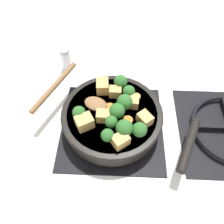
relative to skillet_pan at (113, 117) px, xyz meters
The scene contains 24 objects.
ground_plane 0.06m from the skillet_pan, 113.07° to the right, with size 2.40×2.40×0.00m, color white.
front_burner_grate 0.04m from the skillet_pan, 113.07° to the right, with size 0.31×0.31×0.03m.
skillet_pan is the anchor object (origin of this frame).
wooden_spoon 0.14m from the skillet_pan, 114.74° to the right, with size 0.21×0.22×0.02m.
tofu_cube_center_large 0.05m from the skillet_pan, 46.45° to the right, with size 0.04×0.03×0.03m, color tan.
tofu_cube_near_handle 0.10m from the skillet_pan, 157.33° to the right, with size 0.04×0.04×0.04m, color tan.
tofu_cube_east_chunk 0.11m from the skillet_pan, 13.44° to the left, with size 0.04×0.03×0.03m, color tan.
tofu_cube_west_chunk 0.07m from the skillet_pan, 117.33° to the left, with size 0.04×0.03×0.03m, color tan.
tofu_cube_back_piece 0.10m from the skillet_pan, 56.98° to the right, with size 0.04×0.04×0.04m, color tan.
tofu_cube_front_piece 0.07m from the skillet_pan, behind, with size 0.04×0.03×0.03m, color tan.
tofu_cube_mid_small 0.10m from the skillet_pan, 71.53° to the left, with size 0.04×0.03×0.03m, color tan.
broccoli_floret_near_spoon 0.09m from the skillet_pan, 25.20° to the left, with size 0.04×0.04×0.05m.
broccoli_floret_center_top 0.07m from the skillet_pan, ahead, with size 0.03×0.03×0.04m.
broccoli_floret_east_rim 0.05m from the skillet_pan, 38.04° to the left, with size 0.04×0.04×0.05m.
broccoli_floret_west_rim 0.10m from the skillet_pan, ahead, with size 0.03×0.03×0.04m.
broccoli_floret_north_edge 0.09m from the skillet_pan, 142.70° to the left, with size 0.04×0.04×0.04m.
broccoli_floret_south_cluster 0.11m from the skillet_pan, 168.28° to the left, with size 0.04×0.04×0.05m.
broccoli_floret_mid_floret 0.11m from the skillet_pan, 45.23° to the left, with size 0.04×0.04×0.05m.
broccoli_floret_small_inner 0.06m from the skillet_pan, 116.27° to the left, with size 0.04×0.04×0.05m.
broccoli_floret_tall_stem 0.10m from the skillet_pan, 75.92° to the right, with size 0.04×0.04×0.04m.
carrot_slice_orange_thin 0.09m from the skillet_pan, 131.16° to the left, with size 0.03×0.03×0.01m, color orange.
carrot_slice_near_center 0.03m from the skillet_pan, 152.49° to the right, with size 0.02×0.02×0.01m, color orange.
carrot_slice_edge_slice 0.06m from the skillet_pan, 58.45° to the left, with size 0.03×0.03×0.01m, color orange.
salt_shaker 0.31m from the skillet_pan, 144.67° to the right, with size 0.04×0.04×0.09m.
Camera 1 is at (0.35, 0.02, 0.58)m, focal length 35.00 mm.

